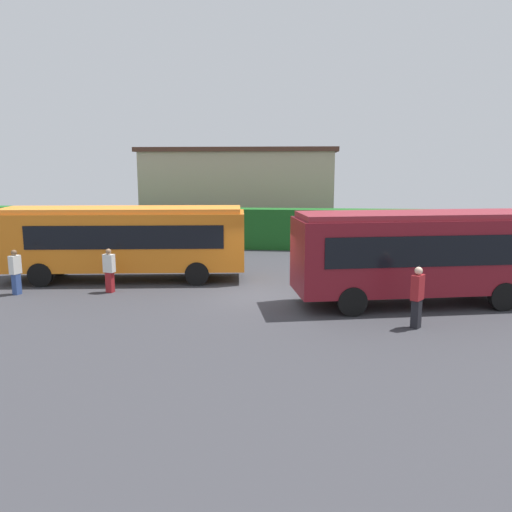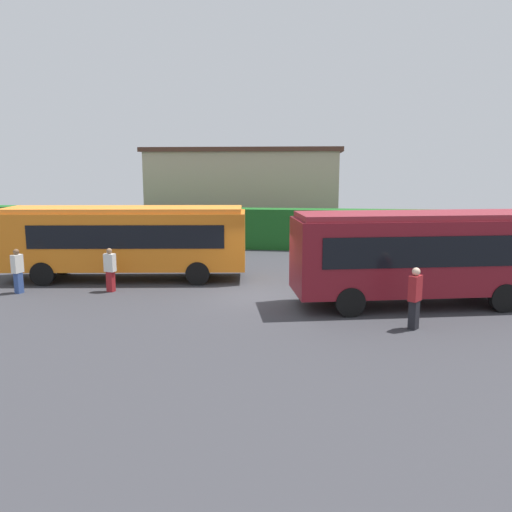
{
  "view_description": "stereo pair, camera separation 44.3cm",
  "coord_description": "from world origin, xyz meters",
  "px_view_note": "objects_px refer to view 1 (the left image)",
  "views": [
    {
      "loc": [
        1.87,
        -19.18,
        5.0
      ],
      "look_at": [
        -0.14,
        0.95,
        1.42
      ],
      "focal_mm": 36.42,
      "sensor_mm": 36.0,
      "label": 1
    },
    {
      "loc": [
        2.31,
        -19.13,
        5.0
      ],
      "look_at": [
        -0.14,
        0.95,
        1.42
      ],
      "focal_mm": 36.42,
      "sensor_mm": 36.0,
      "label": 2
    }
  ],
  "objects_px": {
    "person_far": "(410,265)",
    "bus_orange": "(123,239)",
    "person_right": "(417,296)",
    "person_center": "(109,269)",
    "bus_maroon": "(417,252)",
    "person_left": "(15,271)"
  },
  "relations": [
    {
      "from": "bus_maroon",
      "to": "person_left",
      "type": "relative_size",
      "value": 5.14
    },
    {
      "from": "person_right",
      "to": "person_far",
      "type": "relative_size",
      "value": 1.14
    },
    {
      "from": "person_left",
      "to": "person_right",
      "type": "distance_m",
      "value": 14.88
    },
    {
      "from": "bus_maroon",
      "to": "person_far",
      "type": "xyz_separation_m",
      "value": [
        0.32,
        2.82,
        -1.02
      ]
    },
    {
      "from": "person_left",
      "to": "bus_maroon",
      "type": "bearing_deg",
      "value": 15.89
    },
    {
      "from": "bus_orange",
      "to": "person_far",
      "type": "relative_size",
      "value": 6.34
    },
    {
      "from": "bus_orange",
      "to": "person_far",
      "type": "bearing_deg",
      "value": 172.17
    },
    {
      "from": "bus_orange",
      "to": "person_center",
      "type": "height_order",
      "value": "bus_orange"
    },
    {
      "from": "person_left",
      "to": "person_far",
      "type": "bearing_deg",
      "value": 26.2
    },
    {
      "from": "bus_maroon",
      "to": "person_right",
      "type": "relative_size",
      "value": 4.69
    },
    {
      "from": "person_center",
      "to": "person_far",
      "type": "bearing_deg",
      "value": -66.05
    },
    {
      "from": "bus_orange",
      "to": "person_right",
      "type": "height_order",
      "value": "bus_orange"
    },
    {
      "from": "person_left",
      "to": "person_center",
      "type": "xyz_separation_m",
      "value": [
        3.49,
        0.68,
        -0.01
      ]
    },
    {
      "from": "person_left",
      "to": "person_center",
      "type": "relative_size",
      "value": 1.01
    },
    {
      "from": "bus_maroon",
      "to": "person_right",
      "type": "distance_m",
      "value": 3.02
    },
    {
      "from": "person_center",
      "to": "person_left",
      "type": "bearing_deg",
      "value": 114.6
    },
    {
      "from": "person_right",
      "to": "bus_maroon",
      "type": "bearing_deg",
      "value": -65.14
    },
    {
      "from": "person_center",
      "to": "person_far",
      "type": "xyz_separation_m",
      "value": [
        11.96,
        2.2,
        -0.04
      ]
    },
    {
      "from": "person_left",
      "to": "person_right",
      "type": "bearing_deg",
      "value": 4.9
    },
    {
      "from": "bus_orange",
      "to": "bus_maroon",
      "type": "bearing_deg",
      "value": 158.77
    },
    {
      "from": "person_far",
      "to": "bus_orange",
      "type": "bearing_deg",
      "value": 40.83
    },
    {
      "from": "person_right",
      "to": "bus_orange",
      "type": "bearing_deg",
      "value": 8.41
    }
  ]
}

